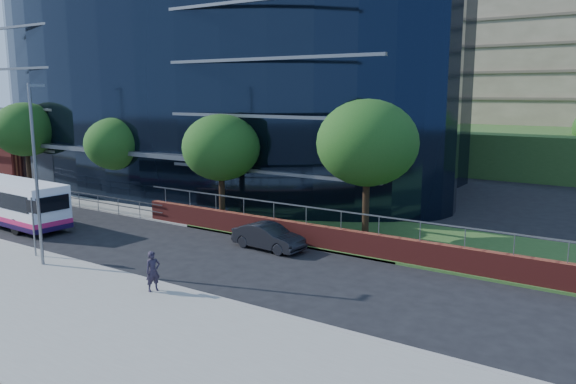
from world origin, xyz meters
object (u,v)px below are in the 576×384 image
Objects in this scene: tree_far_b at (116,144)px; tree_far_d at (367,143)px; street_sign at (33,214)px; parked_car at (269,237)px; streetlight_east at (36,170)px; brick_pavilion at (18,154)px; tree_far_a at (26,130)px; tree_far_c at (221,148)px; city_bus at (7,201)px; pedestrian at (153,271)px.

tree_far_b is 19.03m from tree_far_d.
street_sign is at bearing -134.78° from tree_far_d.
tree_far_d is at bearing -34.26° from parked_car.
parked_car is (6.70, 8.02, -3.80)m from streetlight_east.
tree_far_b is at bearing -11.88° from brick_pavilion.
tree_far_a is at bearing -26.55° from brick_pavilion.
tree_far_d is at bearing -5.26° from brick_pavilion.
tree_far_c is 13.06m from city_bus.
street_sign is at bearing -29.65° from brick_pavilion.
tree_far_c is at bearing -173.66° from tree_far_d.
brick_pavilion is 1.32× the size of tree_far_c.
tree_far_d is at bearing 45.22° from street_sign.
tree_far_d is (11.50, 11.59, 3.04)m from street_sign.
tree_far_b is 0.60× the size of city_bus.
pedestrian is (-3.28, -11.83, -4.24)m from tree_far_d.
tree_far_b reaches higher than street_sign.
city_bus is 2.59× the size of parked_car.
streetlight_east is at bearing -30.46° from tree_far_a.
tree_far_c is at bearing -8.82° from brick_pavilion.
parked_car is at bearing -6.99° from tree_far_a.
streetlight_east is (-1.00, -11.17, -0.10)m from tree_far_c.
pedestrian is at bearing -23.83° from brick_pavilion.
pedestrian is (0.02, -7.68, 0.30)m from parked_car.
tree_far_a is at bearing -178.03° from tree_far_d.
tree_far_b reaches higher than city_bus.
parked_car is (15.99, 4.27, -0.79)m from city_bus.
street_sign is 0.35× the size of streetlight_east.
city_bus is at bearing 157.90° from street_sign.
tree_far_a is 10.03m from tree_far_b.
street_sign is 2.80m from streetlight_east.
tree_far_a is 12.69m from city_bus.
brick_pavilion is 5.41× the size of pedestrian.
brick_pavilion is 22.19m from city_bus.
tree_far_a is (9.00, -4.50, 2.92)m from brick_pavilion.
city_bus reaches higher than pedestrian.
parked_car is (34.70, -7.65, -1.30)m from brick_pavilion.
tree_far_d reaches higher than tree_far_c.
street_sign is at bearing -103.29° from tree_far_c.
streetlight_east is at bearing -52.37° from tree_far_b.
tree_far_c is at bearing -2.86° from tree_far_b.
brick_pavilion is at bearing 174.74° from tree_far_d.
parked_car is (5.70, -3.15, -3.89)m from tree_far_c.
pedestrian is at bearing -1.71° from street_sign.
tree_far_a is at bearing -177.14° from tree_far_b.
streetlight_east reaches higher than pedestrian.
tree_far_c is 9.08m from tree_far_d.
streetlight_east is (9.00, -11.67, 0.23)m from tree_far_b.
parked_car is at bearing 19.05° from pedestrian.
tree_far_a is 1.15× the size of tree_far_b.
streetlight_east is 5.03× the size of pedestrian.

